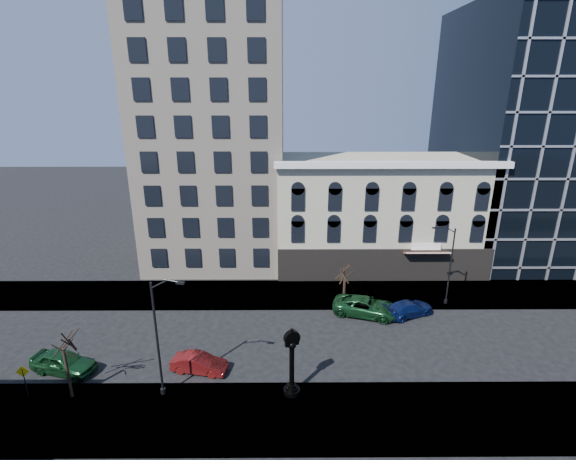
{
  "coord_description": "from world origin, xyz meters",
  "views": [
    {
      "loc": [
        1.81,
        -28.45,
        18.9
      ],
      "look_at": [
        2.0,
        4.0,
        8.0
      ],
      "focal_mm": 26.0,
      "sensor_mm": 36.0,
      "label": 1
    }
  ],
  "objects_px": {
    "warning_sign": "(24,376)",
    "car_near_a": "(63,362)",
    "street_clock": "(292,364)",
    "car_near_b": "(199,363)",
    "street_lamp_near": "(163,307)"
  },
  "relations": [
    {
      "from": "street_clock",
      "to": "car_near_a",
      "type": "relative_size",
      "value": 1.04
    },
    {
      "from": "warning_sign",
      "to": "car_near_a",
      "type": "xyz_separation_m",
      "value": [
        0.85,
        2.86,
        -1.02
      ]
    },
    {
      "from": "street_lamp_near",
      "to": "warning_sign",
      "type": "relative_size",
      "value": 3.42
    },
    {
      "from": "street_lamp_near",
      "to": "car_near_a",
      "type": "xyz_separation_m",
      "value": [
        -8.24,
        2.53,
        -5.7
      ]
    },
    {
      "from": "car_near_a",
      "to": "car_near_b",
      "type": "distance_m",
      "value": 9.54
    },
    {
      "from": "street_lamp_near",
      "to": "car_near_a",
      "type": "height_order",
      "value": "street_lamp_near"
    },
    {
      "from": "street_clock",
      "to": "car_near_a",
      "type": "distance_m",
      "value": 16.28
    },
    {
      "from": "warning_sign",
      "to": "car_near_b",
      "type": "bearing_deg",
      "value": 5.1
    },
    {
      "from": "street_clock",
      "to": "car_near_b",
      "type": "relative_size",
      "value": 1.22
    },
    {
      "from": "car_near_b",
      "to": "street_lamp_near",
      "type": "bearing_deg",
      "value": 163.57
    },
    {
      "from": "warning_sign",
      "to": "car_near_b",
      "type": "height_order",
      "value": "warning_sign"
    },
    {
      "from": "street_clock",
      "to": "street_lamp_near",
      "type": "bearing_deg",
      "value": 158.15
    },
    {
      "from": "warning_sign",
      "to": "street_lamp_near",
      "type": "bearing_deg",
      "value": -8.14
    },
    {
      "from": "street_clock",
      "to": "warning_sign",
      "type": "xyz_separation_m",
      "value": [
        -16.88,
        -0.45,
        -0.49
      ]
    },
    {
      "from": "warning_sign",
      "to": "car_near_a",
      "type": "relative_size",
      "value": 0.53
    }
  ]
}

